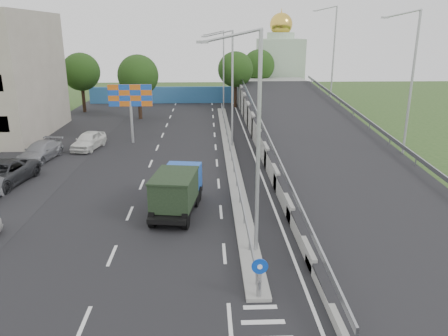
{
  "coord_description": "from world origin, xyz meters",
  "views": [
    {
      "loc": [
        -1.95,
        -12.56,
        10.11
      ],
      "look_at": [
        -0.95,
        12.66,
        2.2
      ],
      "focal_mm": 35.0,
      "sensor_mm": 36.0,
      "label": 1
    }
  ],
  "objects_px": {
    "parked_car_c": "(2,174)",
    "lamp_post_mid": "(230,83)",
    "parked_car_e": "(89,140)",
    "dump_truck": "(177,189)",
    "parked_car_d": "(40,151)",
    "church": "(280,62)",
    "lamp_post_near": "(254,135)",
    "lamp_post_far": "(222,66)",
    "billboard": "(130,99)",
    "sign_bollard": "(259,278)"
  },
  "relations": [
    {
      "from": "sign_bollard",
      "to": "parked_car_d",
      "type": "bearing_deg",
      "value": 127.55
    },
    {
      "from": "church",
      "to": "lamp_post_far",
      "type": "bearing_deg",
      "value": -125.24
    },
    {
      "from": "sign_bollard",
      "to": "lamp_post_far",
      "type": "relative_size",
      "value": 0.17
    },
    {
      "from": "lamp_post_mid",
      "to": "parked_car_e",
      "type": "height_order",
      "value": "lamp_post_mid"
    },
    {
      "from": "lamp_post_far",
      "to": "parked_car_c",
      "type": "distance_m",
      "value": 34.11
    },
    {
      "from": "sign_bollard",
      "to": "parked_car_e",
      "type": "height_order",
      "value": "sign_bollard"
    },
    {
      "from": "church",
      "to": "parked_car_d",
      "type": "bearing_deg",
      "value": -124.37
    },
    {
      "from": "dump_truck",
      "to": "sign_bollard",
      "type": "bearing_deg",
      "value": -59.29
    },
    {
      "from": "lamp_post_far",
      "to": "billboard",
      "type": "xyz_separation_m",
      "value": [
        -9.11,
        -18.0,
        -1.62
      ]
    },
    {
      "from": "lamp_post_mid",
      "to": "parked_car_d",
      "type": "xyz_separation_m",
      "value": [
        -15.75,
        -3.48,
        -5.07
      ]
    },
    {
      "from": "parked_car_c",
      "to": "lamp_post_mid",
      "type": "bearing_deg",
      "value": 40.03
    },
    {
      "from": "lamp_post_near",
      "to": "lamp_post_far",
      "type": "bearing_deg",
      "value": 90.0
    },
    {
      "from": "parked_car_d",
      "to": "church",
      "type": "bearing_deg",
      "value": 64.17
    },
    {
      "from": "billboard",
      "to": "parked_car_c",
      "type": "height_order",
      "value": "billboard"
    },
    {
      "from": "lamp_post_near",
      "to": "parked_car_d",
      "type": "height_order",
      "value": "lamp_post_near"
    },
    {
      "from": "sign_bollard",
      "to": "parked_car_d",
      "type": "distance_m",
      "value": 25.66
    },
    {
      "from": "lamp_post_mid",
      "to": "dump_truck",
      "type": "xyz_separation_m",
      "value": [
        -3.83,
        -14.79,
        -4.41
      ]
    },
    {
      "from": "lamp_post_near",
      "to": "church",
      "type": "xyz_separation_m",
      "value": [
        9.89,
        54.0,
        -0.5
      ]
    },
    {
      "from": "sign_bollard",
      "to": "lamp_post_mid",
      "type": "relative_size",
      "value": 0.17
    },
    {
      "from": "church",
      "to": "parked_car_e",
      "type": "xyz_separation_m",
      "value": [
        -22.59,
        -34.07,
        -4.53
      ]
    },
    {
      "from": "lamp_post_mid",
      "to": "church",
      "type": "distance_m",
      "value": 35.41
    },
    {
      "from": "billboard",
      "to": "parked_car_c",
      "type": "xyz_separation_m",
      "value": [
        -6.98,
        -11.66,
        -3.37
      ]
    },
    {
      "from": "lamp_post_near",
      "to": "parked_car_d",
      "type": "relative_size",
      "value": 1.99
    },
    {
      "from": "lamp_post_mid",
      "to": "lamp_post_far",
      "type": "bearing_deg",
      "value": 90.0
    },
    {
      "from": "billboard",
      "to": "parked_car_c",
      "type": "distance_m",
      "value": 14.0
    },
    {
      "from": "lamp_post_far",
      "to": "church",
      "type": "distance_m",
      "value": 17.15
    },
    {
      "from": "lamp_post_mid",
      "to": "parked_car_e",
      "type": "relative_size",
      "value": 2.2
    },
    {
      "from": "sign_bollard",
      "to": "church",
      "type": "relative_size",
      "value": 0.12
    },
    {
      "from": "lamp_post_far",
      "to": "parked_car_d",
      "type": "relative_size",
      "value": 1.99
    },
    {
      "from": "lamp_post_near",
      "to": "dump_truck",
      "type": "relative_size",
      "value": 1.68
    },
    {
      "from": "lamp_post_mid",
      "to": "billboard",
      "type": "relative_size",
      "value": 1.83
    },
    {
      "from": "lamp_post_far",
      "to": "dump_truck",
      "type": "height_order",
      "value": "lamp_post_far"
    },
    {
      "from": "billboard",
      "to": "parked_car_e",
      "type": "xyz_separation_m",
      "value": [
        -3.59,
        -2.07,
        -3.4
      ]
    },
    {
      "from": "sign_bollard",
      "to": "church",
      "type": "distance_m",
      "value": 58.84
    },
    {
      "from": "parked_car_d",
      "to": "billboard",
      "type": "bearing_deg",
      "value": 48.09
    },
    {
      "from": "church",
      "to": "billboard",
      "type": "xyz_separation_m",
      "value": [
        -19.0,
        -32.0,
        -1.12
      ]
    },
    {
      "from": "church",
      "to": "billboard",
      "type": "height_order",
      "value": "church"
    },
    {
      "from": "parked_car_e",
      "to": "dump_truck",
      "type": "bearing_deg",
      "value": -49.1
    },
    {
      "from": "dump_truck",
      "to": "billboard",
      "type": "bearing_deg",
      "value": 115.79
    },
    {
      "from": "sign_bollard",
      "to": "lamp_post_near",
      "type": "bearing_deg",
      "value": 88.36
    },
    {
      "from": "church",
      "to": "dump_truck",
      "type": "height_order",
      "value": "church"
    },
    {
      "from": "lamp_post_near",
      "to": "parked_car_e",
      "type": "bearing_deg",
      "value": 122.52
    },
    {
      "from": "dump_truck",
      "to": "parked_car_e",
      "type": "distance_m",
      "value": 17.2
    },
    {
      "from": "parked_car_d",
      "to": "parked_car_e",
      "type": "xyz_separation_m",
      "value": [
        3.04,
        3.41,
        0.04
      ]
    },
    {
      "from": "lamp_post_mid",
      "to": "lamp_post_near",
      "type": "bearing_deg",
      "value": -90.0
    },
    {
      "from": "parked_car_c",
      "to": "parked_car_d",
      "type": "xyz_separation_m",
      "value": [
        0.34,
        6.18,
        -0.08
      ]
    },
    {
      "from": "church",
      "to": "lamp_post_near",
      "type": "bearing_deg",
      "value": -100.38
    },
    {
      "from": "lamp_post_near",
      "to": "lamp_post_mid",
      "type": "distance_m",
      "value": 20.0
    },
    {
      "from": "billboard",
      "to": "dump_truck",
      "type": "xyz_separation_m",
      "value": [
        5.28,
        -16.79,
        -2.78
      ]
    },
    {
      "from": "parked_car_d",
      "to": "parked_car_e",
      "type": "relative_size",
      "value": 1.11
    }
  ]
}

